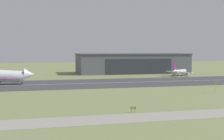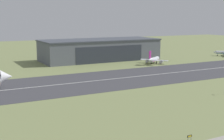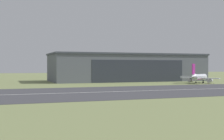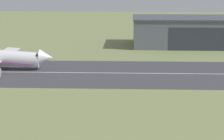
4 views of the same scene
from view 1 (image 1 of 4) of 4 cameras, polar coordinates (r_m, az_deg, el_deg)
The scene contains 7 objects.
ground_plane at distance 125.55m, azimuth 13.68°, elevation -4.82°, with size 713.10×713.10×0.00m, color #7A8451.
runway_strip at distance 178.88m, azimuth 4.96°, elevation -2.21°, with size 473.10×48.67×0.06m, color #3D3D42.
runway_centreline at distance 178.88m, azimuth 4.96°, elevation -2.20°, with size 425.79×0.70×0.01m, color silver.
hangar_building at distance 250.71m, azimuth 3.75°, elevation 1.26°, with size 88.42×33.91×15.57m.
airplane_parked_centre at distance 227.08m, azimuth 12.29°, elevation -0.30°, with size 20.04×19.47×9.65m.
windsock_pole at distance 139.70m, azimuth 18.63°, elevation -2.08°, with size 0.92×2.26×5.38m.
runway_sign at distance 92.22m, azimuth 3.89°, elevation -7.01°, with size 1.51×0.13×1.64m.
Camera 1 is at (-57.92, -51.51, 18.28)m, focal length 50.00 mm.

